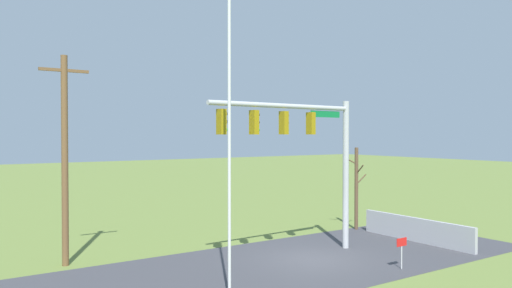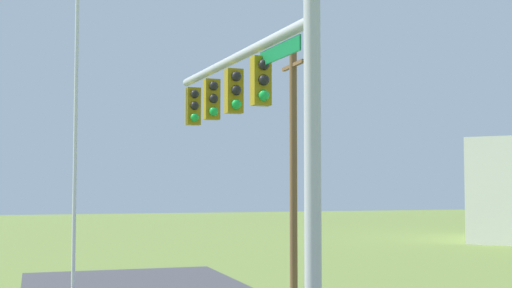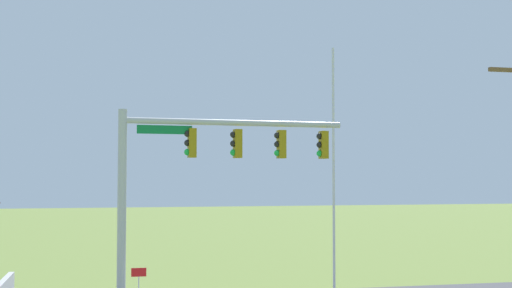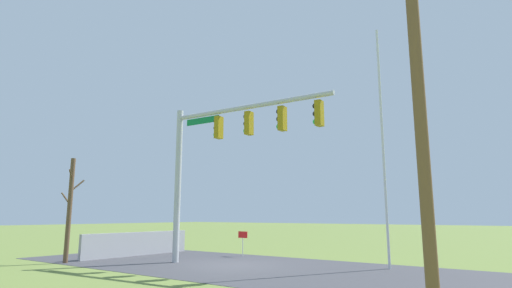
{
  "view_description": "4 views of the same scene",
  "coord_description": "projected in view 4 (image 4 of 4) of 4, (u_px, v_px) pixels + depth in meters",
  "views": [
    {
      "loc": [
        -13.45,
        -15.76,
        5.25
      ],
      "look_at": [
        -2.21,
        0.91,
        4.86
      ],
      "focal_mm": 34.57,
      "sensor_mm": 36.0,
      "label": 1
    },
    {
      "loc": [
        13.15,
        -3.64,
        3.69
      ],
      "look_at": [
        -1.17,
        0.96,
        4.6
      ],
      "focal_mm": 48.73,
      "sensor_mm": 36.0,
      "label": 2
    },
    {
      "loc": [
        3.15,
        22.36,
        4.63
      ],
      "look_at": [
        -1.88,
        -0.04,
        5.75
      ],
      "focal_mm": 46.95,
      "sensor_mm": 36.0,
      "label": 3
    },
    {
      "loc": [
        -10.84,
        13.33,
        2.02
      ],
      "look_at": [
        -1.63,
        0.63,
        4.79
      ],
      "focal_mm": 28.38,
      "sensor_mm": 36.0,
      "label": 4
    }
  ],
  "objects": [
    {
      "name": "road_surface",
      "position": [
        321.0,
        273.0,
        14.23
      ],
      "size": [
        28.0,
        8.0,
        0.01
      ],
      "primitive_type": "cube",
      "color": "#3D3D42",
      "rests_on": "ground_plane"
    },
    {
      "name": "signal_mast",
      "position": [
        223.0,
        145.0,
        17.08
      ],
      "size": [
        7.62,
        0.8,
        6.78
      ],
      "color": "#B2B5BA",
      "rests_on": "ground_plane"
    },
    {
      "name": "retaining_fence",
      "position": [
        138.0,
        244.0,
        20.58
      ],
      "size": [
        0.2,
        6.35,
        1.17
      ],
      "primitive_type": "cube",
      "color": "#A8A8AD",
      "rests_on": "ground_plane"
    },
    {
      "name": "flagpole",
      "position": [
        383.0,
        143.0,
        16.24
      ],
      "size": [
        0.1,
        0.1,
        9.73
      ],
      "primitive_type": "cylinder",
      "color": "silver",
      "rests_on": "ground_plane"
    },
    {
      "name": "open_sign",
      "position": [
        243.0,
        238.0,
        20.29
      ],
      "size": [
        0.56,
        0.04,
        1.22
      ],
      "color": "silver",
      "rests_on": "ground_plane"
    },
    {
      "name": "sidewalk_corner",
      "position": [
        160.0,
        261.0,
        18.09
      ],
      "size": [
        6.0,
        6.0,
        0.01
      ],
      "primitive_type": "cube",
      "color": "#B7B5AD",
      "rests_on": "ground_plane"
    },
    {
      "name": "ground_plane",
      "position": [
        233.0,
        265.0,
        16.54
      ],
      "size": [
        160.0,
        160.0,
        0.0
      ],
      "primitive_type": "plane",
      "color": "olive"
    },
    {
      "name": "utility_pole",
      "position": [
        419.0,
        101.0,
        8.42
      ],
      "size": [
        1.9,
        0.26,
        8.4
      ],
      "color": "brown",
      "rests_on": "ground_plane"
    },
    {
      "name": "bare_tree",
      "position": [
        70.0,
        208.0,
        17.71
      ],
      "size": [
        1.27,
        1.02,
        4.53
      ],
      "color": "brown",
      "rests_on": "ground_plane"
    }
  ]
}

